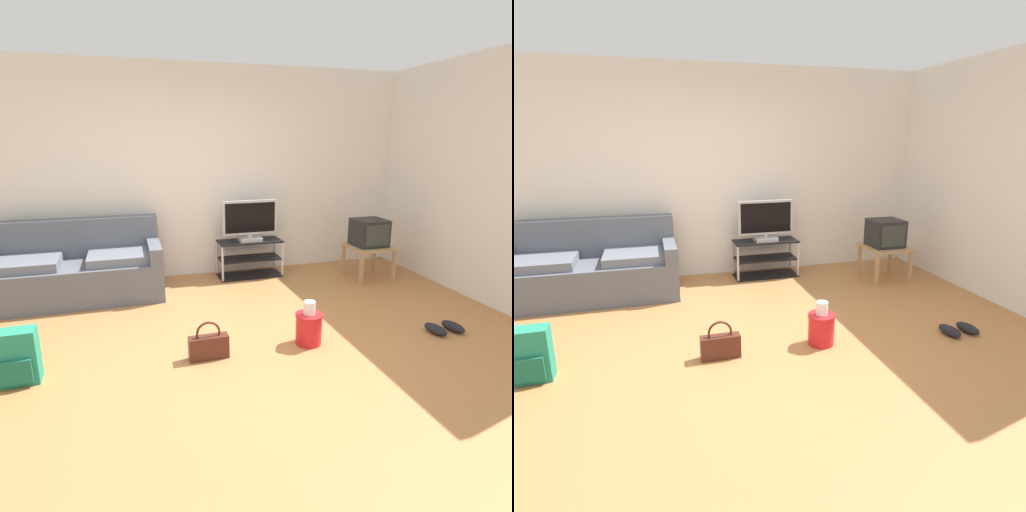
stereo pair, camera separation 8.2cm
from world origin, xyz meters
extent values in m
cube|color=#B27542|center=(0.00, 0.00, -0.01)|extent=(9.00, 9.80, 0.02)
cube|color=silver|center=(0.00, 2.45, 1.35)|extent=(9.00, 0.10, 2.70)
cube|color=silver|center=(3.05, 0.84, 1.35)|extent=(0.10, 3.60, 2.70)
cube|color=#565B66|center=(-1.36, 1.85, 0.22)|extent=(1.90, 0.84, 0.43)
cube|color=#565B66|center=(-1.36, 2.17, 0.66)|extent=(1.90, 0.20, 0.45)
cube|color=#565B66|center=(-0.48, 1.85, 0.53)|extent=(0.14, 0.84, 0.19)
cube|color=slate|center=(-1.88, 1.79, 0.48)|extent=(0.76, 0.59, 0.10)
cube|color=slate|center=(-0.83, 1.79, 0.48)|extent=(0.76, 0.59, 0.10)
cube|color=black|center=(0.78, 2.11, 0.48)|extent=(0.85, 0.37, 0.02)
cube|color=black|center=(0.78, 2.11, 0.24)|extent=(0.81, 0.35, 0.02)
cube|color=black|center=(0.78, 2.11, 0.01)|extent=(0.85, 0.37, 0.02)
cylinder|color=#B7B7BC|center=(0.37, 1.94, 0.24)|extent=(0.03, 0.03, 0.49)
cylinder|color=#B7B7BC|center=(1.18, 1.94, 0.24)|extent=(0.03, 0.03, 0.49)
cylinder|color=#B7B7BC|center=(0.37, 2.27, 0.24)|extent=(0.03, 0.03, 0.49)
cylinder|color=#B7B7BC|center=(1.18, 2.27, 0.24)|extent=(0.03, 0.03, 0.49)
cube|color=#B2B2B7|center=(0.78, 2.09, 0.51)|extent=(0.29, 0.22, 0.05)
cube|color=#B2B2B7|center=(0.78, 2.09, 0.56)|extent=(0.05, 0.04, 0.04)
cube|color=#B2B2B7|center=(0.78, 2.09, 0.80)|extent=(0.73, 0.04, 0.44)
cube|color=black|center=(0.78, 2.06, 0.80)|extent=(0.67, 0.01, 0.38)
cube|color=tan|center=(2.23, 1.54, 0.43)|extent=(0.53, 0.53, 0.03)
cube|color=tan|center=(2.00, 1.30, 0.21)|extent=(0.04, 0.04, 0.41)
cube|color=tan|center=(2.47, 1.30, 0.21)|extent=(0.04, 0.04, 0.41)
cube|color=tan|center=(2.00, 1.78, 0.21)|extent=(0.04, 0.04, 0.41)
cube|color=tan|center=(2.47, 1.78, 0.21)|extent=(0.04, 0.04, 0.41)
cube|color=#232326|center=(2.23, 1.56, 0.62)|extent=(0.40, 0.38, 0.35)
cube|color=#333833|center=(2.23, 1.36, 0.62)|extent=(0.33, 0.01, 0.27)
cube|color=#238466|center=(-1.63, 0.11, 0.21)|extent=(0.31, 0.17, 0.43)
cube|color=#1A634C|center=(-1.63, 0.01, 0.14)|extent=(0.23, 0.04, 0.19)
cylinder|color=#1A634C|center=(-1.71, 0.21, 0.23)|extent=(0.04, 0.04, 0.34)
cylinder|color=#1A634C|center=(-1.54, 0.21, 0.23)|extent=(0.04, 0.04, 0.34)
cube|color=#4C2319|center=(-0.18, 0.05, 0.10)|extent=(0.33, 0.11, 0.20)
torus|color=#4C2319|center=(-0.18, 0.05, 0.23)|extent=(0.21, 0.02, 0.21)
cylinder|color=red|center=(0.73, 0.05, 0.14)|extent=(0.23, 0.23, 0.28)
cylinder|color=red|center=(0.73, 0.05, 0.27)|extent=(0.25, 0.25, 0.02)
cylinder|color=white|center=(0.73, 0.05, 0.33)|extent=(0.11, 0.11, 0.14)
ellipsoid|color=black|center=(1.97, -0.12, 0.04)|extent=(0.15, 0.27, 0.09)
ellipsoid|color=black|center=(2.17, -0.12, 0.04)|extent=(0.15, 0.27, 0.09)
camera|label=1|loc=(-0.75, -3.16, 1.79)|focal=29.83mm
camera|label=2|loc=(-0.67, -3.19, 1.79)|focal=29.83mm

